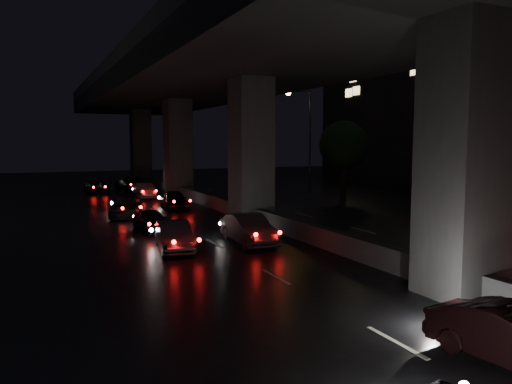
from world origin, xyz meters
TOP-DOWN VIEW (x-y plane):
  - ground at (0.00, 0.00)m, footprint 120.00×120.00m
  - viaduct at (0.00, 5.00)m, footprint 12.00×80.00m
  - median_barrier at (0.00, 5.00)m, footprint 0.45×70.00m
  - building_right_far at (27.00, 20.00)m, footprint 12.00×22.00m
  - tree_c at (11.00, 12.00)m, footprint 3.80×3.80m
  - tree_d at (11.00, 28.00)m, footprint 3.80×3.80m
  - streetlight_far at (10.97, 18.00)m, footprint 2.52×0.44m
  - car_4 at (-5.97, -0.57)m, footprint 1.76×3.78m
  - car_5 at (-2.61, -0.60)m, footprint 1.48×3.99m
  - car_6 at (-5.87, 4.14)m, footprint 1.44×3.34m
  - car_7 at (-6.08, 9.99)m, footprint 2.78×4.58m
  - car_8 at (-2.58, 11.85)m, footprint 1.81×3.81m
  - car_9 at (-2.98, 19.35)m, footprint 1.34×3.71m
  - car_10 at (-2.73, 25.41)m, footprint 2.81×5.05m
  - car_11 at (-5.96, 24.97)m, footprint 2.01×4.22m

SIDE VIEW (x-z plane):
  - ground at x=0.00m, z-range 0.00..0.00m
  - median_barrier at x=0.00m, z-range 0.00..0.85m
  - car_6 at x=-5.87m, z-range 0.00..1.12m
  - car_11 at x=-5.96m, z-range 0.00..1.16m
  - car_4 at x=-5.97m, z-range 0.00..1.20m
  - car_9 at x=-2.98m, z-range 0.00..1.22m
  - car_7 at x=-6.08m, z-range 0.00..1.24m
  - car_8 at x=-2.58m, z-range 0.00..1.26m
  - car_5 at x=-2.61m, z-range 0.00..1.30m
  - car_10 at x=-2.73m, z-range 0.00..1.34m
  - tree_c at x=11.00m, z-range 1.13..7.26m
  - tree_d at x=11.00m, z-range 1.13..7.26m
  - streetlight_far at x=10.97m, z-range 1.16..10.16m
  - building_right_far at x=27.00m, z-range 0.00..15.00m
  - viaduct at x=0.00m, z-range 3.09..13.59m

